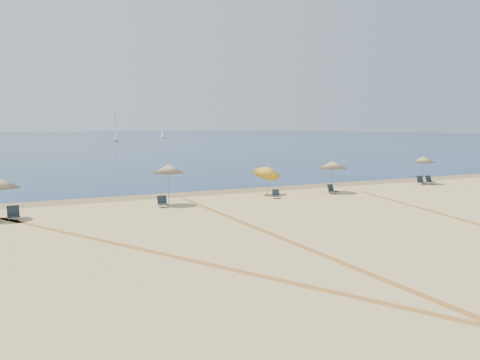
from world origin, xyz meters
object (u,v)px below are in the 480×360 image
at_px(chair_8, 430,180).
at_px(sailboat_1, 162,132).
at_px(chair_4, 163,202).
at_px(chair_6, 332,190).
at_px(chair_7, 421,181).
at_px(umbrella_2, 169,169).
at_px(chair_5, 276,194).
at_px(chair_3, 13,214).
at_px(sailboat_2, 115,132).
at_px(umbrella_4, 332,165).
at_px(umbrella_3, 267,170).
at_px(umbrella_5, 423,159).

relative_size(chair_8, sailboat_1, 0.09).
distance_m(chair_4, chair_6, 13.01).
bearing_deg(sailboat_1, chair_8, -91.54).
relative_size(chair_7, chair_8, 1.10).
height_order(umbrella_2, chair_5, umbrella_2).
bearing_deg(chair_8, chair_7, -173.64).
bearing_deg(chair_8, chair_3, -176.77).
height_order(sailboat_1, sailboat_2, sailboat_2).
relative_size(umbrella_4, chair_8, 3.45).
xyz_separation_m(umbrella_3, chair_5, (-0.30, -1.75, -1.51)).
height_order(chair_4, chair_5, chair_4).
distance_m(chair_6, sailboat_2, 134.79).
height_order(umbrella_3, chair_8, umbrella_3).
relative_size(umbrella_5, chair_6, 3.06).
relative_size(umbrella_2, sailboat_2, 0.29).
relative_size(chair_5, chair_8, 1.02).
bearing_deg(chair_6, chair_5, 166.80).
xyz_separation_m(chair_6, chair_8, (11.34, 1.35, 0.00)).
distance_m(chair_3, chair_7, 31.67).
distance_m(umbrella_3, chair_7, 14.80).
bearing_deg(umbrella_5, umbrella_4, -173.94).
distance_m(umbrella_5, sailboat_1, 166.85).
bearing_deg(sailboat_1, sailboat_2, -120.53).
distance_m(chair_3, sailboat_2, 139.46).
height_order(umbrella_5, chair_3, umbrella_5).
relative_size(sailboat_1, sailboat_2, 0.80).
bearing_deg(umbrella_3, sailboat_1, 74.66).
relative_size(umbrella_2, chair_7, 3.41).
bearing_deg(sailboat_2, umbrella_3, -86.34).
height_order(umbrella_3, umbrella_4, umbrella_4).
relative_size(chair_6, chair_8, 1.14).
xyz_separation_m(umbrella_5, chair_6, (-10.89, -1.72, -1.80)).
bearing_deg(chair_6, sailboat_2, 69.40).
height_order(chair_5, chair_6, chair_6).
xyz_separation_m(umbrella_2, chair_4, (-0.61, -0.57, -2.00)).
bearing_deg(chair_5, chair_6, 20.67).
xyz_separation_m(umbrella_5, chair_8, (0.45, -0.37, -1.80)).
bearing_deg(chair_8, umbrella_5, 140.46).
height_order(umbrella_4, chair_4, umbrella_4).
bearing_deg(umbrella_2, chair_6, -1.58).
bearing_deg(umbrella_4, chair_7, 3.54).
distance_m(umbrella_3, umbrella_5, 15.42).
distance_m(chair_5, chair_7, 15.08).
height_order(umbrella_2, sailboat_1, sailboat_1).
relative_size(umbrella_4, chair_3, 3.26).
bearing_deg(chair_5, umbrella_4, 27.18).
height_order(chair_6, chair_8, chair_8).
distance_m(chair_3, chair_8, 32.83).
xyz_separation_m(umbrella_5, chair_7, (-0.69, -0.51, -1.78)).
xyz_separation_m(umbrella_4, chair_4, (-13.46, -0.84, -1.78)).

